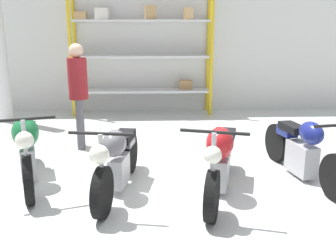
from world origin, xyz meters
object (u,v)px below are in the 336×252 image
person_browsing (78,88)px  shelving_rack (143,50)px  motorcycle_green (27,148)px  motorcycle_blue (305,151)px  motorcycle_red (220,158)px  motorcycle_grey (117,159)px

person_browsing → shelving_rack: bearing=-119.2°
motorcycle_green → motorcycle_blue: size_ratio=0.96×
motorcycle_red → motorcycle_blue: (1.23, 0.41, -0.05)m
motorcycle_green → motorcycle_blue: (3.74, -0.04, -0.07)m
motorcycle_red → motorcycle_blue: size_ratio=0.98×
motorcycle_green → motorcycle_blue: motorcycle_green is taller
motorcycle_grey → person_browsing: 2.13m
motorcycle_green → person_browsing: size_ratio=1.10×
motorcycle_blue → motorcycle_red: bearing=-81.5°
motorcycle_grey → motorcycle_red: 1.28m
motorcycle_green → shelving_rack: bearing=143.2°
motorcycle_grey → motorcycle_red: size_ratio=0.95×
motorcycle_green → motorcycle_red: motorcycle_green is taller
shelving_rack → motorcycle_blue: bearing=-62.0°
shelving_rack → motorcycle_blue: 4.98m
motorcycle_green → motorcycle_grey: 1.29m
shelving_rack → motorcycle_green: shelving_rack is taller
motorcycle_green → person_browsing: 1.65m
motorcycle_red → person_browsing: person_browsing is taller
motorcycle_grey → motorcycle_red: bearing=97.0°
shelving_rack → motorcycle_red: 4.93m
shelving_rack → motorcycle_green: size_ratio=1.69×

